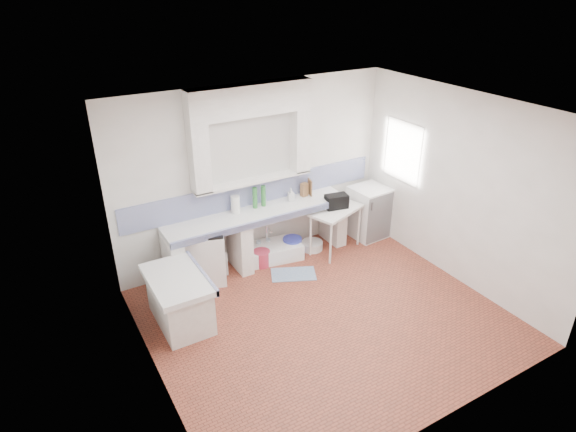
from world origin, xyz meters
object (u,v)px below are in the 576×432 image
side_table (335,230)px  fridge (369,212)px  sink (272,252)px  stove (205,256)px

side_table → fridge: (0.80, 0.13, 0.07)m
side_table → sink: bearing=145.6°
stove → sink: stove is taller
side_table → fridge: bearing=-10.2°
stove → sink: (1.15, 0.03, -0.29)m
fridge → side_table: bearing=-174.7°
stove → fridge: size_ratio=0.90×
sink → side_table: 1.10m
sink → side_table: side_table is taller
sink → side_table: size_ratio=1.03×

